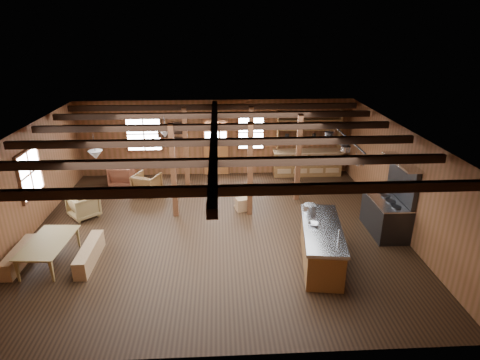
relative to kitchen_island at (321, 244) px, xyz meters
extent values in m
cube|color=black|center=(-2.49, 1.70, -0.49)|extent=(10.00, 9.00, 0.02)
cube|color=black|center=(-2.49, 1.70, 2.33)|extent=(10.00, 9.00, 0.02)
cube|color=brown|center=(-7.50, 1.70, 0.92)|extent=(0.02, 9.00, 2.80)
cube|color=brown|center=(2.52, 1.70, 0.92)|extent=(0.02, 9.00, 2.80)
cube|color=brown|center=(-2.49, 6.21, 0.92)|extent=(10.00, 0.02, 2.80)
cube|color=brown|center=(-2.49, -2.81, 0.92)|extent=(10.00, 0.02, 2.80)
cube|color=black|center=(-2.49, -1.80, 2.20)|extent=(9.80, 0.12, 0.18)
cube|color=black|center=(-2.49, -0.30, 2.20)|extent=(9.80, 0.12, 0.18)
cube|color=black|center=(-2.49, 1.20, 2.20)|extent=(9.80, 0.12, 0.18)
cube|color=black|center=(-2.49, 2.70, 2.20)|extent=(9.80, 0.12, 0.18)
cube|color=black|center=(-2.49, 4.20, 2.20)|extent=(9.80, 0.12, 0.18)
cube|color=black|center=(-2.49, 5.50, 2.20)|extent=(9.80, 0.12, 0.18)
cube|color=black|center=(-2.49, 1.70, 2.20)|extent=(0.18, 8.82, 0.18)
cube|color=#462714|center=(-3.69, 2.70, 0.92)|extent=(0.15, 0.15, 2.80)
cube|color=#462714|center=(-3.49, 4.90, 0.92)|extent=(0.15, 0.15, 2.80)
cube|color=#462714|center=(-1.49, 2.70, 0.92)|extent=(0.15, 0.15, 2.80)
cube|color=#462714|center=(-1.29, 4.90, 0.92)|extent=(0.15, 0.15, 2.80)
cube|color=#462714|center=(0.11, 3.70, 0.92)|extent=(0.15, 0.15, 2.80)
cube|color=brown|center=(-2.49, 6.15, 0.07)|extent=(0.90, 0.06, 1.10)
cube|color=#462714|center=(-2.97, 6.15, 0.57)|extent=(0.06, 0.08, 2.10)
cube|color=#462714|center=(-2.01, 6.15, 0.57)|extent=(0.06, 0.08, 2.10)
cube|color=#462714|center=(-2.49, 6.15, 1.64)|extent=(1.02, 0.08, 0.06)
cube|color=white|center=(-2.49, 6.15, 1.07)|extent=(0.84, 0.02, 0.90)
cube|color=white|center=(-5.09, 6.16, 1.12)|extent=(1.20, 0.02, 1.20)
cube|color=#462714|center=(-5.09, 6.16, 1.12)|extent=(1.32, 0.06, 1.32)
cube|color=white|center=(-1.19, 6.16, 1.12)|extent=(0.90, 0.02, 1.20)
cube|color=#462714|center=(-1.19, 6.16, 1.12)|extent=(1.02, 0.06, 1.32)
cube|color=white|center=(-7.45, 2.20, 1.12)|extent=(0.02, 1.20, 1.20)
cube|color=#462714|center=(-7.45, 2.20, 1.12)|extent=(0.14, 1.24, 1.32)
cube|color=silver|center=(-3.79, 6.16, 1.32)|extent=(0.50, 0.03, 0.40)
cube|color=black|center=(-3.79, 6.15, 1.32)|extent=(0.55, 0.02, 0.45)
cube|color=silver|center=(-4.39, 6.16, 1.22)|extent=(0.35, 0.03, 0.45)
cube|color=black|center=(-4.39, 6.15, 1.22)|extent=(0.40, 0.02, 0.50)
cube|color=silver|center=(-3.79, 6.16, 0.82)|extent=(0.40, 0.03, 0.30)
cube|color=black|center=(-3.79, 6.15, 0.82)|extent=(0.45, 0.02, 0.35)
cube|color=brown|center=(0.91, 5.90, -0.03)|extent=(2.50, 0.55, 0.90)
cube|color=#916742|center=(0.91, 5.88, 0.45)|extent=(2.55, 0.60, 0.06)
cube|color=brown|center=(0.91, 5.95, 0.92)|extent=(2.30, 0.35, 0.04)
cube|color=brown|center=(0.91, 5.95, 1.27)|extent=(2.30, 0.35, 0.04)
cube|color=brown|center=(0.91, 5.95, 1.62)|extent=(2.30, 0.35, 0.04)
cube|color=brown|center=(-0.24, 5.95, 1.27)|extent=(0.04, 0.35, 1.40)
cube|color=brown|center=(2.06, 5.95, 1.27)|extent=(0.04, 0.35, 1.40)
cylinder|color=#2B2C2E|center=(-5.49, 1.70, 2.10)|extent=(0.02, 0.02, 0.45)
cone|color=silver|center=(-5.49, 1.70, 1.77)|extent=(0.36, 0.36, 0.22)
cylinder|color=#2B2C2E|center=(-3.99, 3.70, 2.10)|extent=(0.02, 0.02, 0.45)
cone|color=silver|center=(-3.99, 3.70, 1.77)|extent=(0.36, 0.36, 0.22)
cylinder|color=#2B2C2E|center=(1.00, 2.00, 2.07)|extent=(0.04, 3.00, 0.04)
cylinder|color=#2B2C2E|center=(0.95, 0.65, 1.98)|extent=(0.01, 0.01, 0.19)
cylinder|color=silver|center=(0.95, 0.65, 1.81)|extent=(0.20, 0.20, 0.14)
cylinder|color=#2B2C2E|center=(1.05, 1.19, 1.93)|extent=(0.01, 0.01, 0.29)
cylinder|color=#2B2C2E|center=(1.05, 1.19, 1.71)|extent=(0.20, 0.20, 0.14)
cylinder|color=#2B2C2E|center=(0.94, 1.73, 1.98)|extent=(0.01, 0.01, 0.19)
cylinder|color=silver|center=(0.94, 1.73, 1.81)|extent=(0.25, 0.25, 0.14)
cylinder|color=#2B2C2E|center=(1.07, 2.27, 1.99)|extent=(0.01, 0.01, 0.16)
cylinder|color=#2B2C2E|center=(1.07, 2.27, 1.84)|extent=(0.27, 0.27, 0.14)
cylinder|color=#2B2C2E|center=(0.92, 2.81, 1.96)|extent=(0.01, 0.01, 0.23)
cylinder|color=silver|center=(0.92, 2.81, 1.77)|extent=(0.18, 0.18, 0.14)
cylinder|color=#2B2C2E|center=(0.93, 3.35, 1.96)|extent=(0.01, 0.01, 0.23)
cylinder|color=#2B2C2E|center=(0.93, 3.35, 1.78)|extent=(0.25, 0.25, 0.14)
cube|color=brown|center=(0.00, 0.00, -0.05)|extent=(1.14, 2.49, 0.86)
cube|color=silver|center=(0.00, 0.00, 0.42)|extent=(1.24, 2.60, 0.08)
cylinder|color=#2B2C2E|center=(0.00, -0.60, 0.42)|extent=(0.44, 0.44, 0.06)
cylinder|color=silver|center=(0.20, -0.60, 0.57)|extent=(0.03, 0.03, 0.30)
cube|color=#916742|center=(-1.68, 2.94, -0.28)|extent=(0.51, 0.43, 0.39)
cube|color=#2B2C2E|center=(2.11, 1.39, -0.01)|extent=(0.83, 1.56, 0.94)
cube|color=silver|center=(2.11, 1.39, 0.48)|extent=(0.85, 1.58, 0.04)
cube|color=#2B2C2E|center=(2.43, 1.39, 1.03)|extent=(0.12, 1.56, 1.04)
cube|color=silver|center=(2.31, 1.39, 1.55)|extent=(0.40, 1.66, 0.05)
imported|color=olive|center=(-6.39, 0.30, -0.19)|extent=(1.03, 1.72, 0.59)
cube|color=#916742|center=(-7.14, 0.30, -0.27)|extent=(0.28, 1.48, 0.41)
cube|color=#916742|center=(-5.51, 0.30, -0.26)|extent=(0.30, 1.59, 0.44)
imported|color=brown|center=(-5.80, 5.24, -0.11)|extent=(0.84, 0.86, 0.74)
imported|color=brown|center=(-4.79, 4.36, -0.12)|extent=(1.00, 1.02, 0.72)
imported|color=olive|center=(-6.37, 2.76, -0.13)|extent=(1.08, 1.08, 0.70)
cylinder|color=silver|center=(-0.13, 0.83, 0.56)|extent=(0.32, 0.32, 0.19)
imported|color=silver|center=(-0.20, 0.10, 0.49)|extent=(0.33, 0.33, 0.06)
camera|label=1|loc=(-2.36, -8.13, 4.89)|focal=30.00mm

